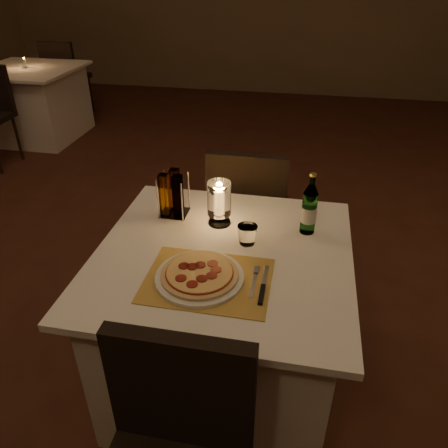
% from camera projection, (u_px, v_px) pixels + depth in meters
% --- Properties ---
extents(floor, '(8.00, 10.00, 0.02)m').
position_uv_depth(floor, '(197.00, 345.00, 2.29)').
color(floor, '#4A2317').
rests_on(floor, ground).
extents(main_table, '(1.00, 1.00, 0.74)m').
position_uv_depth(main_table, '(223.00, 321.00, 1.91)').
color(main_table, white).
rests_on(main_table, ground).
extents(chair_far, '(0.42, 0.42, 0.90)m').
position_uv_depth(chair_far, '(248.00, 207.00, 2.41)').
color(chair_far, black).
rests_on(chair_far, ground).
extents(placemat, '(0.45, 0.34, 0.00)m').
position_uv_depth(placemat, '(208.00, 280.00, 1.57)').
color(placemat, '#BE9442').
rests_on(placemat, main_table).
extents(plate, '(0.32, 0.32, 0.01)m').
position_uv_depth(plate, '(200.00, 277.00, 1.57)').
color(plate, white).
rests_on(plate, placemat).
extents(pizza, '(0.28, 0.28, 0.02)m').
position_uv_depth(pizza, '(200.00, 274.00, 1.56)').
color(pizza, '#D8B77F').
rests_on(pizza, plate).
extents(fork, '(0.02, 0.18, 0.00)m').
position_uv_depth(fork, '(255.00, 279.00, 1.56)').
color(fork, silver).
rests_on(fork, placemat).
extents(knife, '(0.02, 0.22, 0.01)m').
position_uv_depth(knife, '(263.00, 290.00, 1.51)').
color(knife, black).
rests_on(knife, placemat).
extents(tumbler, '(0.08, 0.08, 0.08)m').
position_uv_depth(tumbler, '(247.00, 235.00, 1.75)').
color(tumbler, white).
rests_on(tumbler, main_table).
extents(water_bottle, '(0.06, 0.06, 0.27)m').
position_uv_depth(water_bottle, '(309.00, 209.00, 1.79)').
color(water_bottle, '#539852').
rests_on(water_bottle, main_table).
extents(hurricane_candle, '(0.10, 0.10, 0.20)m').
position_uv_depth(hurricane_candle, '(219.00, 200.00, 1.84)').
color(hurricane_candle, white).
rests_on(hurricane_candle, main_table).
extents(cruet_caddy, '(0.12, 0.12, 0.21)m').
position_uv_depth(cruet_caddy, '(173.00, 196.00, 1.91)').
color(cruet_caddy, white).
rests_on(cruet_caddy, main_table).
extents(neighbor_table_left, '(1.00, 1.00, 0.74)m').
position_uv_depth(neighbor_table_left, '(34.00, 103.00, 4.72)').
color(neighbor_table_left, white).
rests_on(neighbor_table_left, ground).
extents(neighbor_chair_lb, '(0.42, 0.42, 0.90)m').
position_uv_depth(neighbor_chair_lb, '(64.00, 72.00, 5.22)').
color(neighbor_chair_lb, black).
rests_on(neighbor_chair_lb, ground).
extents(neighbor_candle_left, '(0.03, 0.03, 0.11)m').
position_uv_depth(neighbor_candle_left, '(25.00, 63.00, 4.50)').
color(neighbor_candle_left, white).
rests_on(neighbor_candle_left, neighbor_table_left).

